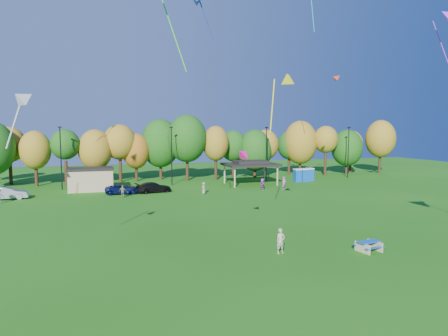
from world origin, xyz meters
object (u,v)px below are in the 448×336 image
object	(u,v)px
picnic_table	(369,245)
kite_flyer	(281,241)
car_d	(153,187)
car_a	(4,192)
car_c	(123,189)
car_b	(8,193)
porta_potties	(304,175)

from	to	relation	value
picnic_table	kite_flyer	size ratio (longest dim) A/B	1.07
picnic_table	car_d	distance (m)	33.33
car_a	car_c	distance (m)	14.75
car_a	car_c	bearing A→B (deg)	-97.33
kite_flyer	car_c	world-z (taller)	kite_flyer
car_d	car_b	bearing A→B (deg)	79.75
kite_flyer	car_d	distance (m)	30.34
car_b	car_d	bearing A→B (deg)	-95.36
car_a	car_b	distance (m)	1.81
porta_potties	car_b	world-z (taller)	porta_potties
car_a	car_b	size ratio (longest dim) A/B	0.94
car_c	car_d	bearing A→B (deg)	-89.22
car_c	kite_flyer	bearing A→B (deg)	-161.35
porta_potties	kite_flyer	distance (m)	39.85
kite_flyer	car_a	distance (m)	39.45
porta_potties	picnic_table	xyz separation A→B (m)	(-14.39, -35.56, -0.67)
picnic_table	car_c	world-z (taller)	car_c
porta_potties	car_c	bearing A→B (deg)	-172.19
car_d	car_a	bearing A→B (deg)	74.76
picnic_table	kite_flyer	bearing A→B (deg)	157.42
car_b	car_c	size ratio (longest dim) A/B	0.99
car_b	car_d	size ratio (longest dim) A/B	0.95
porta_potties	car_a	world-z (taller)	porta_potties
picnic_table	kite_flyer	xyz separation A→B (m)	(-6.24, 1.47, 0.47)
picnic_table	porta_potties	bearing A→B (deg)	58.65
kite_flyer	car_b	size ratio (longest dim) A/B	0.39
picnic_table	car_a	world-z (taller)	car_a
picnic_table	car_b	xyz separation A→B (m)	(-29.16, 31.38, 0.33)
picnic_table	car_d	xyz separation A→B (m)	(-11.14, 31.41, 0.28)
picnic_table	car_d	bearing A→B (deg)	100.20
picnic_table	car_a	bearing A→B (deg)	122.86
porta_potties	car_c	xyz separation A→B (m)	(-29.64, -4.07, -0.44)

